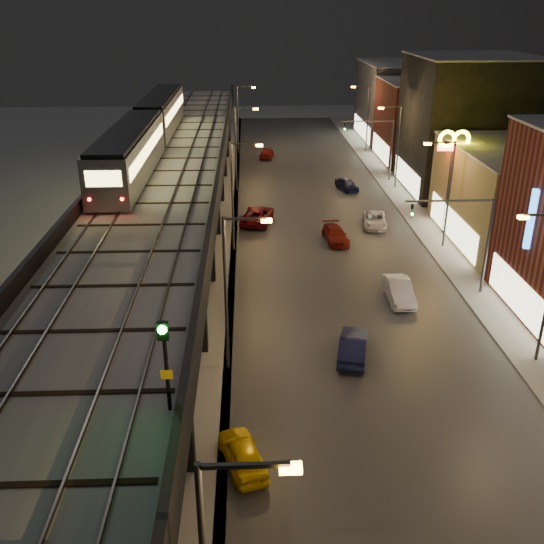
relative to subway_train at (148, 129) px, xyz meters
name	(u,v)px	position (x,y,z in m)	size (l,w,h in m)	color
road_surface	(325,232)	(16.00, -4.89, -8.41)	(17.00, 120.00, 0.06)	#46474D
sidewalk_right	(435,230)	(26.00, -4.89, -8.37)	(4.00, 120.00, 0.14)	#9FA1A8
under_viaduct_pavement	(175,234)	(2.50, -4.89, -8.41)	(11.00, 120.00, 0.06)	#9FA1A8
elevated_viaduct	(167,183)	(2.50, -8.04, -2.82)	(9.00, 100.00, 6.30)	black
viaduct_trackbed	(166,173)	(2.49, -7.92, -2.05)	(8.40, 100.00, 0.32)	#B2B7C1
viaduct_parapet_streetside	(220,167)	(6.85, -7.89, -1.59)	(0.30, 100.00, 1.10)	black
viaduct_parapet_far	(112,168)	(-1.85, -7.89, -1.59)	(0.30, 100.00, 1.10)	black
building_c	(527,196)	(32.49, -7.89, -4.36)	(12.20, 15.20, 8.16)	#908057
building_d	(467,125)	(32.49, 8.11, -1.36)	(12.20, 13.20, 14.16)	black
building_e	(429,121)	(32.49, 22.11, -3.36)	(12.20, 12.20, 10.16)	maroon
building_f	(403,101)	(32.49, 36.11, -2.86)	(12.20, 16.20, 11.16)	#45444C
streetlight_left_1	(231,284)	(8.07, -26.89, -3.21)	(2.57, 0.28, 9.00)	#38383A
streetlight_left_2	(236,190)	(8.07, -8.89, -3.21)	(2.57, 0.28, 9.00)	#38383A
streetlight_right_2	(446,187)	(25.23, -8.89, -3.21)	(2.56, 0.28, 9.00)	#38383A
streetlight_left_3	(238,143)	(8.07, 9.11, -3.21)	(2.57, 0.28, 9.00)	#38383A
streetlight_right_3	(396,141)	(25.23, 9.11, -3.21)	(2.56, 0.28, 9.00)	#38383A
streetlight_left_4	(240,115)	(8.07, 27.11, -3.21)	(2.57, 0.28, 9.00)	#38383A
streetlight_right_4	(366,114)	(25.23, 27.11, -3.21)	(2.56, 0.28, 9.00)	#38383A
traffic_light_rig_a	(472,234)	(24.34, -17.89, -3.94)	(6.10, 0.34, 7.00)	#38383A
traffic_light_rig_b	(382,143)	(24.34, 12.11, -3.94)	(6.10, 0.34, 7.00)	#38383A
subway_train	(148,129)	(0.00, 0.00, 0.00)	(3.07, 37.36, 3.67)	gray
rail_signal	(165,349)	(6.40, -39.65, 0.55)	(0.39, 0.45, 3.34)	black
car_taxi	(243,454)	(8.66, -34.90, -7.78)	(1.55, 3.86, 1.31)	yellow
car_near_white	(353,347)	(15.01, -26.04, -7.72)	(1.53, 4.39, 1.45)	#131740
car_mid_silver	(257,215)	(9.89, -2.11, -7.69)	(2.50, 5.41, 1.50)	maroon
car_far_white	(267,153)	(11.61, 24.10, -7.75)	(1.63, 4.05, 1.38)	maroon
car_onc_silver	(399,292)	(19.37, -18.89, -7.71)	(1.55, 4.46, 1.47)	silver
car_onc_dark	(374,221)	(20.67, -3.61, -7.82)	(2.06, 4.47, 1.24)	silver
car_onc_white	(336,235)	(16.55, -7.37, -7.81)	(1.77, 4.36, 1.26)	maroon
car_onc_red	(347,185)	(19.96, 8.42, -7.79)	(1.53, 3.80, 1.30)	#141A45
sign_mcdonalds	(453,152)	(26.50, -5.69, -1.04)	(2.74, 0.41, 9.24)	#38383A
sign_carwash	(540,230)	(27.00, -21.76, -2.27)	(1.68, 0.35, 8.72)	#38383A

